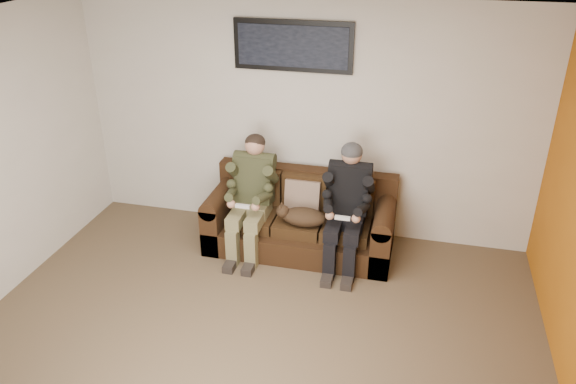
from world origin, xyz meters
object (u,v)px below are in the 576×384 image
(cat, at_px, (302,216))
(framed_poster, at_px, (293,46))
(person_left, at_px, (252,190))
(person_right, at_px, (347,200))
(sofa, at_px, (302,220))

(cat, distance_m, framed_poster, 1.75)
(person_left, xyz_separation_m, person_right, (1.02, 0.00, 0.00))
(sofa, height_order, cat, sofa)
(cat, bearing_deg, person_right, 11.29)
(cat, height_order, framed_poster, framed_poster)
(person_left, distance_m, cat, 0.61)
(person_left, xyz_separation_m, cat, (0.57, -0.09, -0.20))
(sofa, bearing_deg, framed_poster, 116.85)
(person_left, relative_size, person_right, 0.99)
(sofa, bearing_deg, person_right, -17.92)
(sofa, xyz_separation_m, framed_poster, (-0.20, 0.40, 1.79))
(person_right, height_order, framed_poster, framed_poster)
(person_left, bearing_deg, framed_poster, 61.08)
(framed_poster, bearing_deg, sofa, -63.15)
(person_left, height_order, person_right, person_right)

